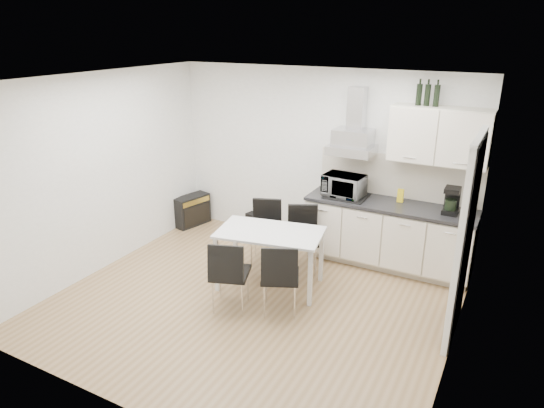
# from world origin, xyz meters

# --- Properties ---
(ground) EXTENTS (4.50, 4.50, 0.00)m
(ground) POSITION_xyz_m (0.00, 0.00, 0.00)
(ground) COLOR #A3835B
(ground) RESTS_ON ground
(wall_back) EXTENTS (4.50, 0.10, 2.60)m
(wall_back) POSITION_xyz_m (0.00, 2.00, 1.30)
(wall_back) COLOR white
(wall_back) RESTS_ON ground
(wall_front) EXTENTS (4.50, 0.10, 2.60)m
(wall_front) POSITION_xyz_m (0.00, -2.00, 1.30)
(wall_front) COLOR white
(wall_front) RESTS_ON ground
(wall_left) EXTENTS (0.10, 4.00, 2.60)m
(wall_left) POSITION_xyz_m (-2.25, 0.00, 1.30)
(wall_left) COLOR white
(wall_left) RESTS_ON ground
(wall_right) EXTENTS (0.10, 4.00, 2.60)m
(wall_right) POSITION_xyz_m (2.25, 0.00, 1.30)
(wall_right) COLOR white
(wall_right) RESTS_ON ground
(ceiling) EXTENTS (4.50, 4.50, 0.00)m
(ceiling) POSITION_xyz_m (0.00, 0.00, 2.60)
(ceiling) COLOR white
(ceiling) RESTS_ON wall_back
(doorway) EXTENTS (0.08, 1.04, 2.10)m
(doorway) POSITION_xyz_m (2.21, 0.55, 1.05)
(doorway) COLOR white
(doorway) RESTS_ON ground
(kitchenette) EXTENTS (2.22, 0.64, 2.52)m
(kitchenette) POSITION_xyz_m (1.18, 1.73, 0.83)
(kitchenette) COLOR beige
(kitchenette) RESTS_ON ground
(dining_table) EXTENTS (1.39, 0.96, 0.75)m
(dining_table) POSITION_xyz_m (0.00, 0.47, 0.66)
(dining_table) COLOR white
(dining_table) RESTS_ON ground
(chair_far_left) EXTENTS (0.59, 0.62, 0.88)m
(chair_far_left) POSITION_xyz_m (-0.37, 1.02, 0.44)
(chair_far_left) COLOR black
(chair_far_left) RESTS_ON ground
(chair_far_right) EXTENTS (0.61, 0.64, 0.88)m
(chair_far_right) POSITION_xyz_m (0.18, 1.05, 0.44)
(chair_far_right) COLOR black
(chair_far_right) RESTS_ON ground
(chair_near_left) EXTENTS (0.58, 0.62, 0.88)m
(chair_near_left) POSITION_xyz_m (-0.16, -0.20, 0.44)
(chair_near_left) COLOR black
(chair_near_left) RESTS_ON ground
(chair_near_right) EXTENTS (0.61, 0.64, 0.88)m
(chair_near_right) POSITION_xyz_m (0.38, 0.00, 0.44)
(chair_near_right) COLOR black
(chair_near_right) RESTS_ON ground
(guitar_amp) EXTENTS (0.40, 0.65, 0.50)m
(guitar_amp) POSITION_xyz_m (-2.10, 1.65, 0.25)
(guitar_amp) COLOR black
(guitar_amp) RESTS_ON ground
(floor_speaker) EXTENTS (0.21, 0.19, 0.30)m
(floor_speaker) POSITION_xyz_m (-1.08, 1.90, 0.15)
(floor_speaker) COLOR black
(floor_speaker) RESTS_ON ground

